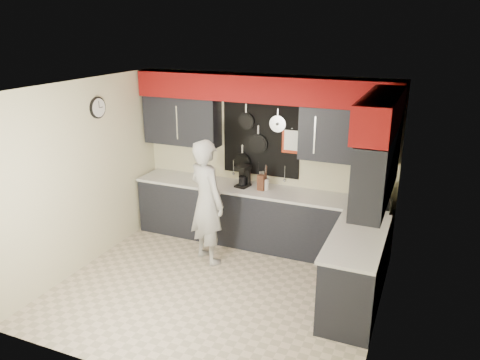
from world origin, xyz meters
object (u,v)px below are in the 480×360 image
at_px(microwave, 369,195).
at_px(person, 207,202).
at_px(knife_block, 262,182).
at_px(coffee_maker, 243,175).
at_px(utensil_crock, 265,184).

xyz_separation_m(microwave, person, (-2.12, -0.71, -0.16)).
relative_size(knife_block, coffee_maker, 0.72).
xyz_separation_m(utensil_crock, person, (-0.59, -0.77, -0.10)).
bearing_deg(microwave, person, -171.88).
xyz_separation_m(utensil_crock, coffee_maker, (-0.35, 0.01, 0.09)).
bearing_deg(person, knife_block, -98.37).
height_order(microwave, person, person).
distance_m(utensil_crock, person, 0.97).
xyz_separation_m(microwave, utensil_crock, (-1.53, 0.06, -0.06)).
bearing_deg(person, coffee_maker, -77.67).
relative_size(utensil_crock, coffee_maker, 0.51).
relative_size(coffee_maker, person, 0.18).
xyz_separation_m(knife_block, coffee_maker, (-0.32, 0.06, 0.05)).
bearing_deg(knife_block, microwave, 6.60).
bearing_deg(coffee_maker, utensil_crock, 9.15).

